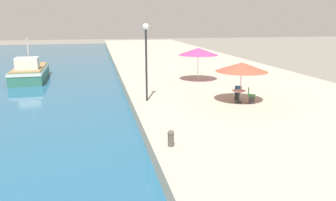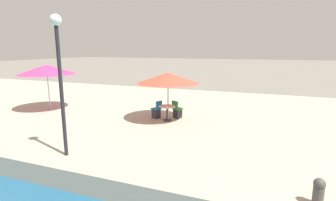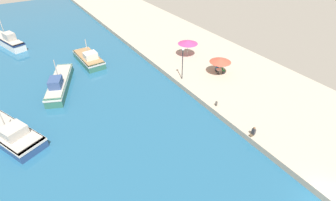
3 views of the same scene
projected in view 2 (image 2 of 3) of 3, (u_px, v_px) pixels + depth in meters
cafe_umbrella_pink at (168, 78)px, 12.67m from camera, size 3.00×3.00×2.38m
cafe_umbrella_white at (47, 69)px, 14.90m from camera, size 3.15×3.15×2.62m
cafe_table at (167, 110)px, 12.91m from camera, size 0.80×0.80×0.74m
cafe_chair_left at (177, 112)px, 13.44m from camera, size 0.56×0.55×0.91m
cafe_chair_right at (157, 112)px, 13.42m from camera, size 0.52×0.54×0.91m
mooring_bollard at (319, 191)px, 5.95m from camera, size 0.26×0.26×0.65m
lamppost at (59, 62)px, 8.21m from camera, size 0.36×0.36×4.56m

